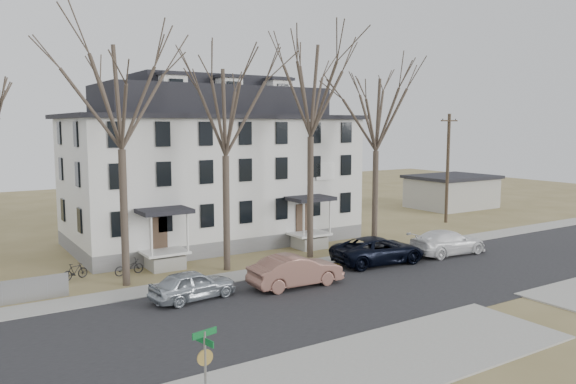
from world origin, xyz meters
TOP-DOWN VIEW (x-y plane):
  - ground at (0.00, 0.00)m, footprint 120.00×120.00m
  - main_road at (0.00, 2.00)m, footprint 120.00×10.00m
  - far_sidewalk at (0.00, 8.00)m, footprint 120.00×2.00m
  - near_sidewalk_left at (-8.00, -5.00)m, footprint 20.00×5.00m
  - yellow_curb at (5.00, 7.10)m, footprint 14.00×0.25m
  - boarding_house at (-2.00, 17.95)m, footprint 20.80×12.36m
  - distant_building at (26.00, 20.00)m, footprint 8.50×6.50m
  - tree_far_left at (-11.00, 9.80)m, footprint 8.40×8.40m
  - tree_mid_left at (-5.00, 9.80)m, footprint 7.80×7.80m
  - tree_center at (1.00, 9.80)m, footprint 9.00×9.00m
  - tree_mid_right at (6.50, 9.80)m, footprint 7.80×7.80m
  - utility_pole_far at (18.50, 14.00)m, footprint 2.00×0.28m
  - car_silver at (-9.01, 5.45)m, footprint 4.46×2.18m
  - car_tan at (-3.51, 4.65)m, footprint 5.16×1.95m
  - car_navy at (3.52, 6.04)m, footprint 6.21×3.38m
  - car_white at (9.03, 5.41)m, footprint 5.66×2.57m
  - bicycle_left at (-10.29, 11.67)m, footprint 1.78×0.82m
  - bicycle_right at (-13.11, 12.27)m, footprint 1.58×0.90m
  - street_sign at (-13.32, -5.60)m, footprint 0.82×0.82m

SIDE VIEW (x-z plane):
  - ground at x=0.00m, z-range 0.00..0.00m
  - main_road at x=0.00m, z-range -0.02..0.02m
  - far_sidewalk at x=0.00m, z-range -0.04..0.04m
  - near_sidewalk_left at x=-8.00m, z-range -0.04..0.04m
  - yellow_curb at x=5.00m, z-range -0.03..0.03m
  - bicycle_left at x=-10.29m, z-range 0.00..0.90m
  - bicycle_right at x=-13.11m, z-range 0.00..0.92m
  - car_silver at x=-9.01m, z-range 0.00..1.47m
  - car_white at x=9.03m, z-range 0.00..1.61m
  - car_navy at x=3.52m, z-range 0.00..1.65m
  - car_tan at x=-3.51m, z-range 0.00..1.68m
  - distant_building at x=26.00m, z-range 0.00..3.35m
  - street_sign at x=-13.32m, z-range 0.44..3.31m
  - utility_pole_far at x=18.50m, z-range 0.15..9.65m
  - boarding_house at x=-2.00m, z-range -0.65..11.40m
  - tree_mid_left at x=-5.00m, z-range 3.23..15.97m
  - tree_mid_right at x=6.50m, z-range 3.23..15.97m
  - tree_far_left at x=-11.00m, z-range 3.48..17.20m
  - tree_center at x=1.00m, z-range 3.73..18.43m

